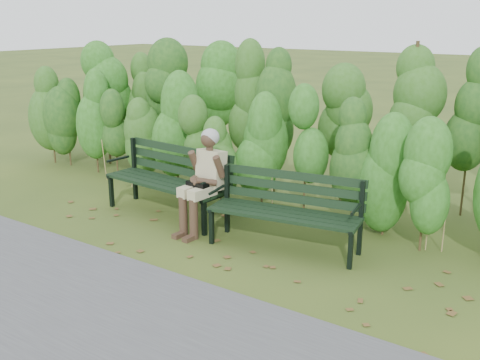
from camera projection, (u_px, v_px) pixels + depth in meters
The scene contains 7 objects.
ground at pixel (224, 245), 6.87m from camera, with size 80.00×80.00×0.00m, color #384B1D.
footpath at pixel (82, 322), 5.13m from camera, with size 60.00×2.50×0.01m, color #474749.
hedge_band at pixel (300, 122), 7.99m from camera, with size 11.04×1.67×2.42m.
leaf_litter at pixel (218, 240), 7.02m from camera, with size 5.51×1.93×0.01m.
bench_left at pixel (171, 175), 7.83m from camera, with size 1.96×0.76×0.96m.
bench_right at pixel (287, 205), 6.70m from camera, with size 1.88×0.88×0.90m.
seated_woman at pixel (204, 174), 7.15m from camera, with size 0.52×0.77×1.33m.
Camera 1 is at (3.78, -5.14, 2.68)m, focal length 42.00 mm.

